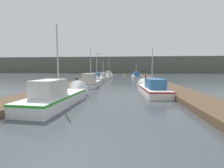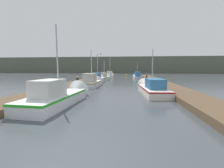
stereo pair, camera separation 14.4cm
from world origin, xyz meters
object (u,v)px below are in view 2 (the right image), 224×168
at_px(mooring_piling_0, 77,82).
at_px(channel_buoy, 126,75).
at_px(fishing_boat_4, 105,77).
at_px(fishing_boat_2, 92,82).
at_px(seagull_lead, 101,54).
at_px(mooring_piling_2, 102,75).
at_px(mooring_piling_1, 147,77).
at_px(fishing_boat_0, 61,95).
at_px(fishing_boat_5, 137,76).
at_px(fishing_boat_3, 98,79).
at_px(fishing_boat_1, 151,88).
at_px(fishing_boat_6, 110,75).

distance_m(mooring_piling_0, channel_buoy, 26.04).
height_order(fishing_boat_4, channel_buoy, fishing_boat_4).
bearing_deg(fishing_boat_2, seagull_lead, -2.60).
xyz_separation_m(fishing_boat_2, mooring_piling_2, (-1.30, 14.31, 0.22)).
xyz_separation_m(mooring_piling_1, channel_buoy, (-3.76, 14.27, -0.32)).
bearing_deg(mooring_piling_2, fishing_boat_0, -86.33).
distance_m(fishing_boat_2, mooring_piling_1, 11.92).
distance_m(fishing_boat_0, seagull_lead, 9.08).
distance_m(fishing_boat_0, fishing_boat_2, 8.49).
distance_m(fishing_boat_5, mooring_piling_2, 7.36).
relative_size(fishing_boat_2, fishing_boat_5, 1.03).
distance_m(fishing_boat_5, seagull_lead, 14.75).
distance_m(fishing_boat_5, mooring_piling_0, 16.98).
bearing_deg(seagull_lead, fishing_boat_3, 11.74).
xyz_separation_m(fishing_boat_2, mooring_piling_1, (7.39, 9.35, 0.01)).
height_order(fishing_boat_4, mooring_piling_2, fishing_boat_4).
bearing_deg(mooring_piling_2, mooring_piling_1, -29.72).
xyz_separation_m(fishing_boat_1, mooring_piling_1, (1.21, 13.28, 0.07)).
height_order(mooring_piling_0, mooring_piling_2, mooring_piling_2).
distance_m(fishing_boat_2, fishing_boat_3, 4.75).
height_order(fishing_boat_5, fishing_boat_6, fishing_boat_6).
bearing_deg(fishing_boat_6, seagull_lead, -87.48).
height_order(fishing_boat_0, fishing_boat_5, fishing_boat_0).
relative_size(fishing_boat_3, seagull_lead, 10.27).
relative_size(fishing_boat_3, fishing_boat_5, 1.22).
distance_m(channel_buoy, seagull_lead, 24.07).
bearing_deg(fishing_boat_1, fishing_boat_3, 122.28).
distance_m(fishing_boat_2, fishing_boat_5, 14.73).
xyz_separation_m(fishing_boat_3, channel_buoy, (3.89, 18.88, -0.29)).
height_order(mooring_piling_0, channel_buoy, mooring_piling_0).
distance_m(mooring_piling_1, channel_buoy, 14.76).
bearing_deg(fishing_boat_5, mooring_piling_0, -117.62).
distance_m(fishing_boat_3, fishing_boat_4, 5.01).
height_order(fishing_boat_2, fishing_boat_5, fishing_boat_2).
bearing_deg(fishing_boat_5, fishing_boat_0, -108.02).
relative_size(fishing_boat_0, mooring_piling_1, 6.21).
bearing_deg(fishing_boat_3, mooring_piling_1, 29.20).
bearing_deg(fishing_boat_4, fishing_boat_6, 91.59).
height_order(fishing_boat_3, fishing_boat_6, fishing_boat_6).
bearing_deg(fishing_boat_5, mooring_piling_2, 170.17).
height_order(fishing_boat_3, mooring_piling_1, fishing_boat_3).
xyz_separation_m(fishing_boat_4, fishing_boat_6, (0.01, 8.11, -0.01)).
xyz_separation_m(mooring_piling_0, channel_buoy, (4.67, 25.61, -0.45)).
bearing_deg(seagull_lead, channel_buoy, -10.08).
xyz_separation_m(fishing_boat_3, mooring_piling_2, (-1.04, 9.57, 0.23)).
relative_size(fishing_boat_0, fishing_boat_5, 1.28).
bearing_deg(fishing_boat_5, mooring_piling_1, -74.42).
bearing_deg(seagull_lead, fishing_boat_4, 2.71).
distance_m(fishing_boat_2, fishing_boat_6, 17.85).
xyz_separation_m(mooring_piling_1, seagull_lead, (-6.30, -9.41, 3.22)).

